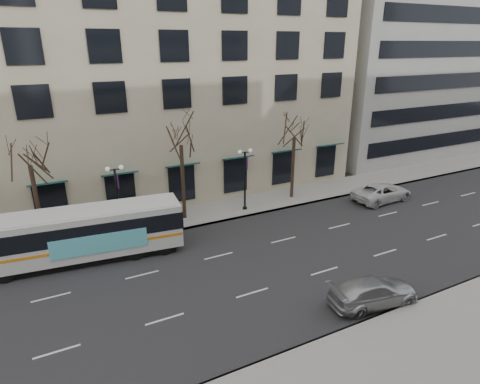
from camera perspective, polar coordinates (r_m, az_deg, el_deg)
ground at (r=24.64m, az=-0.85°, el=-11.43°), size 160.00×160.00×0.00m
sidewalk_far at (r=33.79m, az=0.06°, el=-2.06°), size 80.00×4.00×0.15m
building_hotel at (r=40.46m, az=-17.61°, el=18.14°), size 40.00×20.00×24.00m
building_office at (r=57.42m, az=20.83°, el=23.75°), size 25.00×20.00×35.00m
tree_far_left at (r=28.35m, az=-28.00°, el=5.17°), size 3.60×3.60×8.34m
tree_far_mid at (r=29.73m, az=-8.48°, el=8.38°), size 3.60×3.60×8.55m
tree_far_right at (r=34.24m, az=7.79°, el=9.18°), size 3.60×3.60×8.06m
lamp_post_left at (r=29.13m, az=-17.00°, el=-0.70°), size 1.22×0.45×5.21m
lamp_post_right at (r=32.12m, az=0.72°, el=2.19°), size 1.22×0.45×5.21m
city_bus at (r=27.07m, az=-21.48°, el=-5.47°), size 12.62×4.02×3.36m
silver_car at (r=22.85m, az=18.47°, el=-13.31°), size 5.17×2.67×1.43m
white_pickup at (r=37.13m, az=19.54°, el=-0.02°), size 5.65×2.79×1.54m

